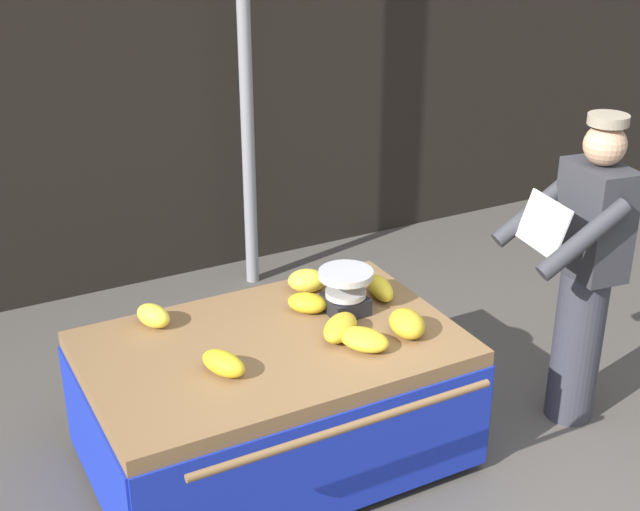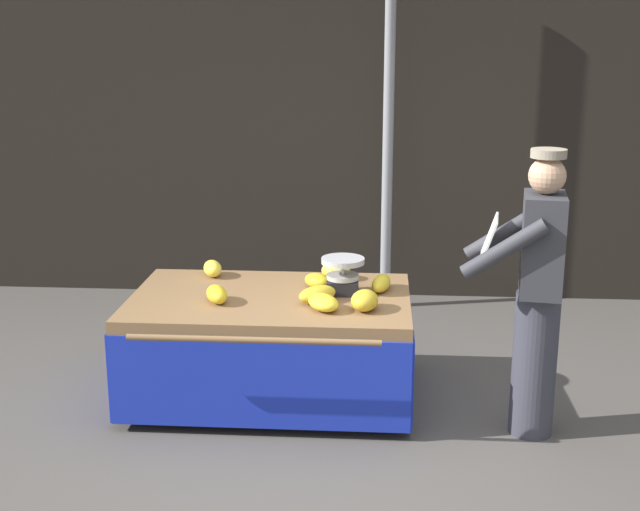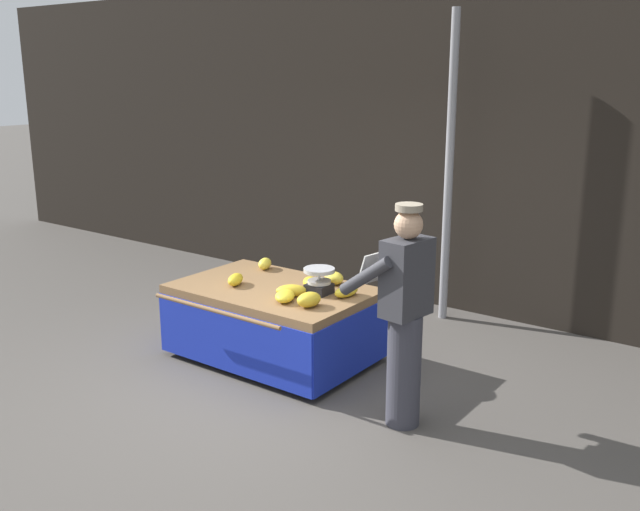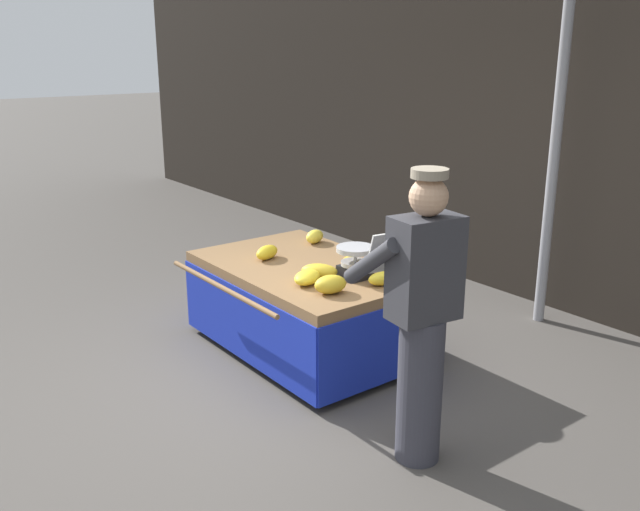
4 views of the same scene
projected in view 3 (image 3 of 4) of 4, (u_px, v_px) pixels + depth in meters
The scene contains 14 objects.
ground_plane at pixel (263, 396), 5.91m from camera, with size 60.00×60.00×0.00m, color #514C47.
back_wall at pixel (445, 145), 7.89m from camera, with size 16.00×0.24×3.66m, color black.
street_pole at pixel (449, 171), 7.40m from camera, with size 0.09×0.09×3.24m, color gray.
banana_cart at pixel (273, 305), 6.57m from camera, with size 1.81×1.37×0.70m.
weighing_scale at pixel (319, 281), 6.30m from camera, with size 0.28×0.28×0.23m.
banana_bunch_0 at pixel (291, 291), 6.24m from camera, with size 0.14×0.27×0.11m, color gold.
banana_bunch_1 at pixel (285, 296), 6.10m from camera, with size 0.16×0.26×0.10m, color yellow.
banana_bunch_2 at pixel (309, 300), 5.96m from camera, with size 0.17×0.23×0.13m, color gold.
banana_bunch_3 at pixel (346, 291), 6.23m from camera, with size 0.11×0.26×0.10m, color yellow.
banana_bunch_4 at pixel (334, 278), 6.60m from camera, with size 0.17×0.20×0.12m, color yellow.
banana_bunch_5 at pixel (265, 264), 7.10m from camera, with size 0.12×0.20×0.11m, color yellow.
banana_bunch_6 at pixel (235, 280), 6.57m from camera, with size 0.12×0.24×0.11m, color gold.
banana_bunch_7 at pixel (311, 282), 6.50m from camera, with size 0.14×0.21×0.10m, color gold.
vendor_person at pixel (404, 315), 5.25m from camera, with size 0.62×0.57×1.71m.
Camera 3 is at (3.61, -4.08, 2.63)m, focal length 39.82 mm.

